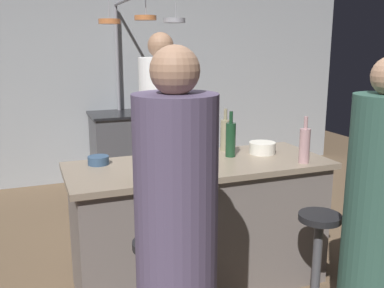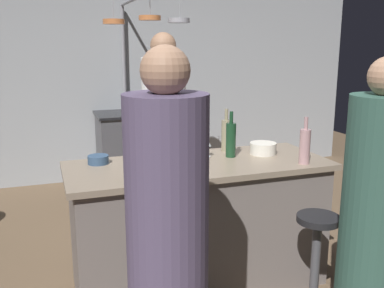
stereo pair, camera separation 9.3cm
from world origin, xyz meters
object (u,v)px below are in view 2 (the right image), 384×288
Objects in this scene: stove_range at (131,148)px; wine_bottle_red at (174,159)px; pepper_mill at (182,151)px; mixing_bowl_blue at (98,160)px; wine_bottle_white at (226,135)px; wine_bottle_amber at (137,159)px; wine_glass_near_left_guest at (207,143)px; mixing_bowl_ceramic at (263,148)px; bar_stool_right at (315,262)px; guest_left at (168,256)px; guest_right at (374,228)px; chef at (165,145)px; wine_bottle_green at (231,139)px; wine_bottle_rose at (305,146)px; wine_glass_near_right_guest at (202,146)px.

stove_range is 2.79m from wine_bottle_red.
pepper_mill is 1.49× the size of mixing_bowl_blue.
wine_bottle_white is 0.97m from mixing_bowl_blue.
wine_bottle_amber is 0.70m from wine_glass_near_left_guest.
pepper_mill is 0.69m from mixing_bowl_ceramic.
bar_stool_right is 0.40× the size of guest_left.
wine_glass_near_left_guest is at bearing -148.58° from wine_bottle_white.
guest_right is at bearing -52.91° from pepper_mill.
wine_bottle_amber is (-0.34, -0.20, 0.02)m from pepper_mill.
mixing_bowl_ceramic is at bearing 90.83° from bar_stool_right.
wine_bottle_red is at bearing -132.14° from wine_glass_near_left_guest.
wine_bottle_red reaches higher than bar_stool_right.
wine_bottle_amber is (-0.48, -2.70, 0.58)m from stove_range.
chef is 12.26× the size of wine_glass_near_left_guest.
wine_bottle_red is at bearing -137.19° from wine_bottle_white.
guest_right is 5.44× the size of wine_bottle_red.
guest_left reaches higher than bar_stool_right.
wine_bottle_green is 2.26× the size of wine_glass_near_left_guest.
bar_stool_right is at bearing -108.56° from wine_bottle_rose.
wine_glass_near_left_guest is at bearing 61.54° from guest_left.
guest_right is 11.23× the size of wine_glass_near_left_guest.
guest_right is 1.23m from wine_glass_near_right_guest.
guest_left is at bearing -147.24° from wine_bottle_rose.
guest_right is at bearing -0.55° from guest_left.
wine_bottle_amber is 1.69× the size of mixing_bowl_ceramic.
wine_glass_near_right_guest is at bearing 117.38° from guest_right.
wine_glass_near_left_guest is at bearing 173.02° from mixing_bowl_ceramic.
chef is 0.95m from pepper_mill.
wine_bottle_white reaches higher than stove_range.
wine_bottle_white is at bearing 36.94° from wine_glass_near_right_guest.
guest_left is at bearing -83.46° from mixing_bowl_blue.
wine_bottle_green is (-0.27, 0.70, 0.65)m from bar_stool_right.
wine_bottle_rose is at bearing -34.20° from wine_glass_near_left_guest.
pepper_mill reaches higher than mixing_bowl_ceramic.
wine_bottle_amber is 0.50m from mixing_bowl_blue.
mixing_bowl_ceramic is (0.67, 0.13, -0.06)m from pepper_mill.
wine_glass_near_left_guest reaches higher than stove_range.
mixing_bowl_ceramic is at bearing -6.98° from wine_glass_near_left_guest.
guest_left is 1.23m from mixing_bowl_blue.
mixing_bowl_blue is (-0.66, -0.67, 0.10)m from chef.
stove_range is 2.77× the size of wine_bottle_rose.
mixing_bowl_blue is at bearing 167.67° from wine_glass_near_right_guest.
stove_range is 3.53m from guest_right.
mixing_bowl_blue is (-0.65, -2.24, 0.48)m from stove_range.
stove_range is 2.95× the size of wine_bottle_red.
mixing_bowl_ceramic is 1.38× the size of mixing_bowl_blue.
guest_right is 8.41× the size of mixing_bowl_ceramic.
wine_bottle_rose is at bearing -55.00° from wine_bottle_white.
wine_bottle_green is at bearing 54.24° from guest_left.
wine_bottle_white is at bearing 34.36° from pepper_mill.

